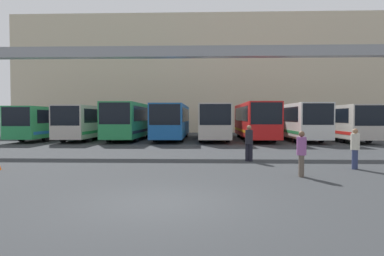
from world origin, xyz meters
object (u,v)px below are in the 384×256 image
object	(u,v)px
bus_slot_4	(213,120)
pedestrian_mid_left	(301,152)
pedestrian_near_left	(249,142)
bus_slot_3	(172,120)
bus_slot_0	(52,121)
bus_slot_5	(255,119)
bus_slot_1	(87,121)
bus_slot_2	(130,119)
bus_slot_6	(297,120)
pedestrian_near_right	(355,148)
bus_slot_7	(340,121)

from	to	relation	value
bus_slot_4	pedestrian_mid_left	size ratio (longest dim) A/B	7.34
pedestrian_near_left	bus_slot_3	bearing A→B (deg)	121.54
bus_slot_0	bus_slot_5	xyz separation A→B (m)	(19.03, -0.18, 0.19)
bus_slot_1	bus_slot_2	distance (m)	3.85
bus_slot_0	bus_slot_1	distance (m)	3.99
bus_slot_6	pedestrian_mid_left	xyz separation A→B (m)	(-5.02, -19.25, -0.99)
bus_slot_5	bus_slot_4	bearing A→B (deg)	-178.01
bus_slot_1	pedestrian_near_right	bearing A→B (deg)	-44.90
bus_slot_0	bus_slot_5	world-z (taller)	bus_slot_5
bus_slot_2	pedestrian_mid_left	distance (m)	21.63
bus_slot_7	pedestrian_near_left	size ratio (longest dim) A/B	6.63
bus_slot_1	bus_slot_7	bearing A→B (deg)	1.70
bus_slot_3	pedestrian_near_right	bearing A→B (deg)	-63.09
bus_slot_0	bus_slot_3	world-z (taller)	bus_slot_3
bus_slot_1	bus_slot_4	size ratio (longest dim) A/B	0.85
bus_slot_3	pedestrian_near_left	size ratio (longest dim) A/B	7.29
pedestrian_near_right	pedestrian_near_left	bearing A→B (deg)	-78.14
bus_slot_3	pedestrian_near_left	xyz separation A→B (m)	(5.09, -15.57, -0.92)
bus_slot_7	pedestrian_near_left	xyz separation A→B (m)	(-10.13, -15.01, -0.86)
bus_slot_7	pedestrian_near_left	world-z (taller)	bus_slot_7
bus_slot_3	pedestrian_near_right	world-z (taller)	bus_slot_3
bus_slot_0	bus_slot_4	size ratio (longest dim) A/B	1.05
bus_slot_6	pedestrian_near_right	world-z (taller)	bus_slot_6
bus_slot_2	pedestrian_near_left	world-z (taller)	bus_slot_2
bus_slot_0	pedestrian_near_right	size ratio (longest dim) A/B	7.59
pedestrian_near_left	pedestrian_near_right	bearing A→B (deg)	-16.48
bus_slot_1	bus_slot_6	bearing A→B (deg)	2.37
bus_slot_1	bus_slot_2	size ratio (longest dim) A/B	0.90
bus_slot_6	bus_slot_5	bearing A→B (deg)	176.26
bus_slot_6	bus_slot_4	bearing A→B (deg)	179.12
bus_slot_2	bus_slot_6	xyz separation A→B (m)	(15.22, 0.20, -0.04)
bus_slot_2	bus_slot_3	world-z (taller)	bus_slot_2
bus_slot_3	bus_slot_4	world-z (taller)	same
bus_slot_7	bus_slot_0	bearing A→B (deg)	178.84
bus_slot_2	bus_slot_5	world-z (taller)	bus_slot_2
bus_slot_0	bus_slot_7	distance (m)	26.64
bus_slot_5	bus_slot_6	world-z (taller)	bus_slot_5
bus_slot_5	bus_slot_3	bearing A→B (deg)	178.47
bus_slot_4	bus_slot_1	bearing A→B (deg)	-175.47
bus_slot_2	pedestrian_mid_left	xyz separation A→B (m)	(10.20, -19.05, -1.04)
bus_slot_0	bus_slot_4	xyz separation A→B (m)	(15.22, -0.31, 0.12)
bus_slot_5	pedestrian_near_left	distance (m)	15.60
bus_slot_0	bus_slot_2	world-z (taller)	bus_slot_2
bus_slot_4	bus_slot_3	bearing A→B (deg)	174.97
bus_slot_1	pedestrian_near_right	distance (m)	23.55
bus_slot_4	pedestrian_near_left	size ratio (longest dim) A/B	6.90
pedestrian_near_right	pedestrian_mid_left	world-z (taller)	pedestrian_near_right
bus_slot_2	bus_slot_3	distance (m)	3.86
bus_slot_3	bus_slot_5	world-z (taller)	bus_slot_5
bus_slot_3	bus_slot_0	bearing A→B (deg)	-179.88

